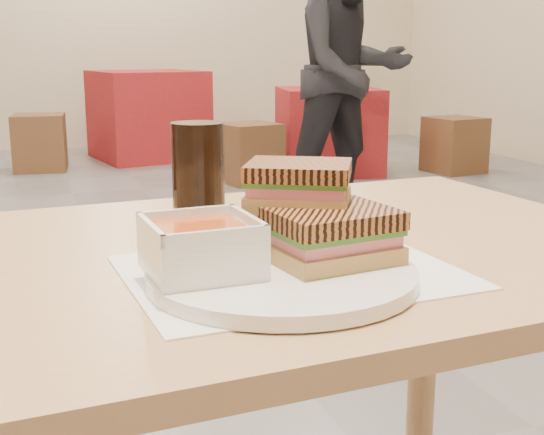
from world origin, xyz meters
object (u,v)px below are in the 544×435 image
object	(u,v)px
plate	(282,275)
patron_b	(352,71)
cola_glass	(199,179)
bg_table_1	(329,131)
bg_chair_2l	(40,142)
main_table	(208,338)
bg_chair_2r	(151,132)
bg_table_2	(148,115)
bg_chair_1r	(454,145)
panini_lower	(331,235)
bg_chair_1l	(249,153)
soup_bowl	(201,249)

from	to	relation	value
plate	patron_b	distance (m)	3.80
cola_glass	bg_table_1	distance (m)	5.04
bg_chair_2l	patron_b	size ratio (longest dim) A/B	0.27
main_table	bg_chair_2r	bearing A→B (deg)	81.93
main_table	cola_glass	bearing A→B (deg)	82.32
bg_table_2	bg_chair_2r	world-z (taller)	bg_table_2
cola_glass	bg_chair_1r	world-z (taller)	cola_glass
bg_table_2	bg_chair_1r	world-z (taller)	bg_table_2
bg_chair_2r	panini_lower	bearing A→B (deg)	-96.86
cola_glass	patron_b	world-z (taller)	patron_b
main_table	bg_chair_1l	size ratio (longest dim) A/B	2.60
plate	bg_chair_2l	world-z (taller)	plate
soup_bowl	cola_glass	xyz separation A→B (m)	(0.05, 0.23, 0.03)
plate	bg_chair_1l	bearing A→B (deg)	74.08
cola_glass	panini_lower	bearing A→B (deg)	-66.93
bg_table_1	bg_chair_2l	bearing A→B (deg)	159.67
panini_lower	bg_chair_2r	xyz separation A→B (m)	(0.72, 6.03, -0.55)
bg_table_1	main_table	bearing A→B (deg)	-114.24
bg_chair_2l	bg_chair_2r	bearing A→B (deg)	21.81
plate	patron_b	xyz separation A→B (m)	(1.62, 3.43, 0.11)
bg_chair_2l	cola_glass	bearing A→B (deg)	-88.26
soup_bowl	bg_chair_1r	world-z (taller)	soup_bowl
bg_table_1	bg_chair_1r	distance (m)	1.04
main_table	bg_table_1	distance (m)	5.12
bg_chair_1r	bg_chair_2l	world-z (taller)	bg_chair_2l
plate	panini_lower	size ratio (longest dim) A/B	1.96
plate	bg_table_2	size ratio (longest dim) A/B	0.28
main_table	bg_chair_2l	size ratio (longest dim) A/B	2.70
soup_bowl	bg_chair_2l	distance (m)	5.66
bg_chair_1r	bg_chair_2l	distance (m)	3.43
main_table	bg_chair_1l	bearing A→B (deg)	72.99
cola_glass	bg_chair_1l	size ratio (longest dim) A/B	0.32
soup_bowl	patron_b	size ratio (longest dim) A/B	0.07
bg_chair_1r	bg_chair_1l	bearing A→B (deg)	177.87
bg_table_2	patron_b	size ratio (longest dim) A/B	0.61
plate	bg_table_1	xyz separation A→B (m)	(2.05, 4.81, -0.42)
panini_lower	cola_glass	xyz separation A→B (m)	(-0.10, 0.23, 0.03)
panini_lower	bg_chair_1l	size ratio (longest dim) A/B	0.31
bg_table_1	patron_b	bearing A→B (deg)	-107.28
soup_bowl	patron_b	xyz separation A→B (m)	(1.71, 3.42, 0.07)
plate	panini_lower	distance (m)	0.07
bg_table_1	bg_chair_2l	size ratio (longest dim) A/B	1.93
soup_bowl	bg_chair_1l	size ratio (longest dim) A/B	0.25
soup_bowl	cola_glass	world-z (taller)	cola_glass
bg_chair_2l	main_table	bearing A→B (deg)	-88.42
panini_lower	bg_chair_2l	distance (m)	5.66
plate	cola_glass	xyz separation A→B (m)	(-0.04, 0.24, 0.07)
cola_glass	bg_chair_2r	world-z (taller)	cola_glass
bg_table_2	bg_chair_2l	world-z (taller)	bg_table_2
cola_glass	bg_table_2	size ratio (longest dim) A/B	0.14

